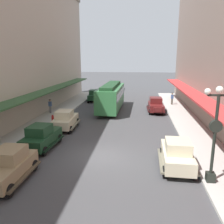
{
  "coord_description": "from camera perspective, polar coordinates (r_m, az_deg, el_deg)",
  "views": [
    {
      "loc": [
        2.5,
        -14.61,
        6.63
      ],
      "look_at": [
        0.0,
        6.0,
        1.8
      ],
      "focal_mm": 37.06,
      "sensor_mm": 36.0,
      "label": 1
    }
  ],
  "objects": [
    {
      "name": "ground_plane",
      "position": [
        16.24,
        -2.6,
        -11.02
      ],
      "size": [
        200.0,
        200.0,
        0.0
      ],
      "primitive_type": "plane",
      "color": "#424244"
    },
    {
      "name": "sidewalk_left",
      "position": [
        18.88,
        -25.95,
        -8.61
      ],
      "size": [
        3.0,
        60.0,
        0.15
      ],
      "primitive_type": "cube",
      "color": "#B7B5AD",
      "rests_on": "ground"
    },
    {
      "name": "sidewalk_right",
      "position": [
        16.78,
        24.1,
        -11.12
      ],
      "size": [
        3.0,
        60.0,
        0.15
      ],
      "primitive_type": "cube",
      "color": "#B7B5AD",
      "rests_on": "ground"
    },
    {
      "name": "parked_car_0",
      "position": [
        14.09,
        -24.25,
        -11.95
      ],
      "size": [
        2.16,
        4.27,
        1.84
      ],
      "color": "#997F5B",
      "rests_on": "ground"
    },
    {
      "name": "parked_car_1",
      "position": [
        14.94,
        15.75,
        -9.8
      ],
      "size": [
        2.22,
        4.29,
        1.84
      ],
      "color": "beige",
      "rests_on": "ground"
    },
    {
      "name": "parked_car_2",
      "position": [
        29.49,
        10.75,
        1.75
      ],
      "size": [
        2.25,
        4.3,
        1.84
      ],
      "color": "#591919",
      "rests_on": "ground"
    },
    {
      "name": "parked_car_3",
      "position": [
        36.79,
        -4.31,
        4.17
      ],
      "size": [
        2.29,
        4.31,
        1.84
      ],
      "color": "#193D23",
      "rests_on": "ground"
    },
    {
      "name": "parked_car_4",
      "position": [
        22.59,
        -11.47,
        -1.75
      ],
      "size": [
        2.28,
        4.31,
        1.84
      ],
      "color": "beige",
      "rests_on": "ground"
    },
    {
      "name": "parked_car_5",
      "position": [
        18.19,
        -17.03,
        -5.72
      ],
      "size": [
        2.29,
        4.31,
        1.84
      ],
      "color": "#193D23",
      "rests_on": "ground"
    },
    {
      "name": "streetcar",
      "position": [
        29.87,
        -0.23,
        3.99
      ],
      "size": [
        2.67,
        9.64,
        3.46
      ],
      "color": "#33723F",
      "rests_on": "ground"
    },
    {
      "name": "lamp_post_with_clock",
      "position": [
        13.03,
        24.09,
        -4.33
      ],
      "size": [
        1.42,
        0.44,
        5.16
      ],
      "color": "black",
      "rests_on": "sidewalk_right"
    },
    {
      "name": "fire_hydrant",
      "position": [
        24.59,
        -14.42,
        -1.62
      ],
      "size": [
        0.24,
        0.24,
        0.82
      ],
      "color": "#B21E19",
      "rests_on": "sidewalk_left"
    },
    {
      "name": "pedestrian_1",
      "position": [
        34.29,
        14.6,
        3.24
      ],
      "size": [
        0.36,
        0.28,
        1.67
      ],
      "color": "#4C4238",
      "rests_on": "sidewalk_right"
    },
    {
      "name": "pedestrian_2",
      "position": [
        28.88,
        -14.98,
        1.43
      ],
      "size": [
        0.36,
        0.28,
        1.67
      ],
      "color": "slate",
      "rests_on": "sidewalk_left"
    }
  ]
}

